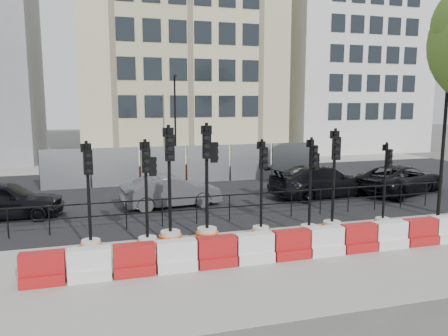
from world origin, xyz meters
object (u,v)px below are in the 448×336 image
object	(u,v)px
lamp_post_near	(445,131)
traffic_signal_a	(90,231)
car_a	(4,200)
car_c	(321,181)
traffic_signal_d	(207,214)
traffic_signal_h	(383,211)

from	to	relation	value
lamp_post_near	traffic_signal_a	xyz separation A→B (m)	(-12.22, -0.30, -2.56)
car_a	car_c	bearing A→B (deg)	-82.61
traffic_signal_d	car_c	distance (m)	8.13
lamp_post_near	traffic_signal_h	xyz separation A→B (m)	(-2.74, -0.49, -2.62)
traffic_signal_h	traffic_signal_a	bearing A→B (deg)	166.81
traffic_signal_a	lamp_post_near	bearing A→B (deg)	-11.72
traffic_signal_a	car_a	distance (m)	5.63
lamp_post_near	traffic_signal_d	size ratio (longest dim) A/B	1.65
traffic_signal_a	car_c	size ratio (longest dim) A/B	0.61
car_a	car_c	xyz separation A→B (m)	(13.01, 0.18, 0.02)
traffic_signal_d	traffic_signal_h	xyz separation A→B (m)	(6.07, -0.24, -0.26)
car_a	traffic_signal_a	bearing A→B (deg)	-140.33
lamp_post_near	car_c	distance (m)	5.71
traffic_signal_a	car_c	bearing A→B (deg)	13.13
car_a	lamp_post_near	bearing A→B (deg)	-99.53
lamp_post_near	traffic_signal_a	size ratio (longest dim) A/B	1.88
car_c	traffic_signal_d	bearing A→B (deg)	119.37
traffic_signal_h	car_a	size ratio (longest dim) A/B	0.68
traffic_signal_h	car_a	bearing A→B (deg)	146.59
traffic_signal_h	car_a	distance (m)	13.48
lamp_post_near	traffic_signal_h	bearing A→B (deg)	-169.84
lamp_post_near	car_a	world-z (taller)	lamp_post_near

